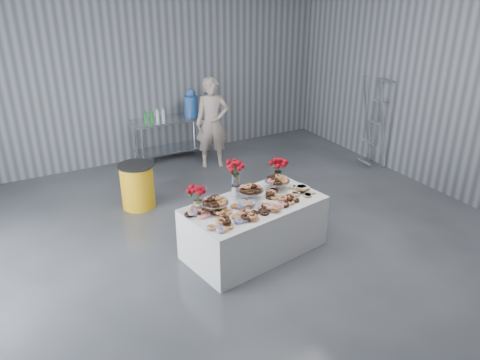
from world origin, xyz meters
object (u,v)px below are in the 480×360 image
Objects in this scene: water_jug at (191,103)px; stepladder at (375,122)px; prep_table at (169,132)px; trash_barrel at (138,186)px; display_table at (254,227)px; person at (212,123)px.

water_jug is 0.30× the size of stepladder.
trash_barrel is (-1.22, -1.70, -0.24)m from prep_table.
display_table is 1.06× the size of person.
prep_table is 4.10m from stepladder.
display_table is at bearing -85.65° from person.
prep_table is at bearing 147.24° from stepladder.
trash_barrel is 0.41× the size of stepladder.
prep_table is (0.21, 3.81, 0.24)m from display_table.
stepladder reaches higher than prep_table.
stepladder is (4.66, -0.51, 0.54)m from trash_barrel.
person is 0.98× the size of stepladder.
trash_barrel is at bearing 115.66° from display_table.
person is (0.66, -0.67, 0.27)m from prep_table.
stepladder is at bearing -6.21° from trash_barrel.
person reaches higher than water_jug.
display_table is at bearing -64.34° from trash_barrel.
person is 3.18m from stepladder.
display_table is at bearing -156.39° from stepladder.
prep_table is 2.00× the size of trash_barrel.
prep_table is at bearing 180.00° from water_jug.
prep_table is 2.71× the size of water_jug.
trash_barrel is at bearing -125.61° from prep_table.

